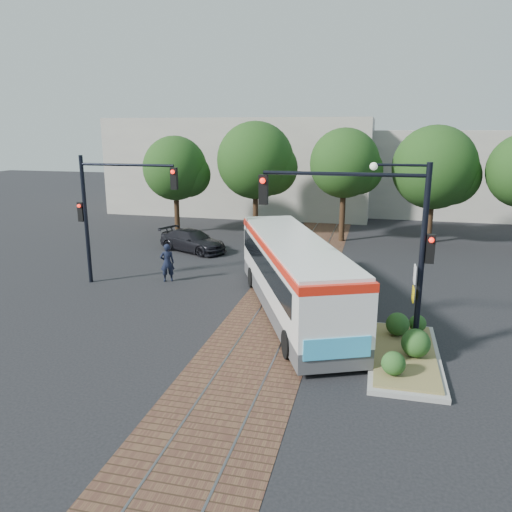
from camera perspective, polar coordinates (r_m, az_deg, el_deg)
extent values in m
plane|color=black|center=(18.26, 1.06, -8.74)|extent=(120.00, 120.00, 0.00)
cube|color=brown|center=(21.92, 3.37, -4.72)|extent=(3.60, 40.00, 0.01)
cube|color=slate|center=(22.05, 1.45, -4.56)|extent=(0.06, 40.00, 0.01)
cube|color=slate|center=(21.80, 5.32, -4.84)|extent=(0.06, 40.00, 0.01)
cylinder|color=#382314|center=(35.62, -9.03, 4.93)|extent=(0.36, 0.36, 2.86)
sphere|color=#163B12|center=(35.26, -9.23, 9.87)|extent=(4.40, 4.40, 4.40)
cylinder|color=#382314|center=(34.64, -0.06, 5.06)|extent=(0.36, 0.36, 3.12)
sphere|color=#163B12|center=(34.24, -0.07, 10.87)|extent=(5.20, 5.20, 5.20)
cylinder|color=#382314|center=(32.92, 9.82, 4.60)|extent=(0.36, 0.36, 3.39)
sphere|color=#163B12|center=(32.53, 10.08, 10.41)|extent=(4.40, 4.40, 4.40)
cylinder|color=#382314|center=(33.84, 19.24, 3.81)|extent=(0.36, 0.36, 2.86)
sphere|color=#163B12|center=(33.44, 19.73, 9.51)|extent=(5.20, 5.20, 5.20)
cube|color=#ADA899|center=(46.01, -0.98, 10.43)|extent=(22.00, 12.00, 8.00)
cube|color=#ADA899|center=(47.27, 24.16, 8.69)|extent=(18.00, 10.00, 7.00)
cube|color=#434345|center=(20.06, 4.20, -5.04)|extent=(6.49, 11.17, 0.65)
cube|color=white|center=(19.70, 4.27, -1.73)|extent=(6.51, 11.17, 1.76)
cube|color=black|center=(19.88, 4.10, -0.74)|extent=(6.13, 10.17, 0.84)
cube|color=red|center=(19.44, 4.32, 1.17)|extent=(6.54, 11.19, 0.28)
cube|color=white|center=(19.40, 4.33, 1.70)|extent=(6.30, 10.80, 0.13)
cube|color=black|center=(14.62, 9.25, -6.15)|extent=(1.41, 0.68, 0.84)
cube|color=#36A8D8|center=(14.91, 9.27, -10.37)|extent=(1.90, 0.85, 0.65)
cube|color=orange|center=(19.32, 8.37, -3.90)|extent=(1.68, 3.87, 1.02)
cylinder|color=black|center=(16.24, 3.77, -10.03)|extent=(0.66, 0.98, 0.93)
cylinder|color=black|center=(16.82, 10.98, -9.39)|extent=(0.66, 0.98, 0.93)
cylinder|color=black|center=(23.17, -0.39, -2.44)|extent=(0.66, 0.98, 0.93)
cylinder|color=black|center=(23.58, 4.75, -2.19)|extent=(0.66, 0.98, 0.93)
cube|color=gray|center=(16.98, 16.58, -10.96)|extent=(2.20, 5.20, 0.15)
cube|color=olive|center=(16.93, 16.61, -10.60)|extent=(1.90, 4.80, 0.08)
sphere|color=#1E4719|center=(15.30, 15.44, -11.69)|extent=(0.70, 0.70, 0.70)
sphere|color=#1E4719|center=(16.58, 17.81, -9.40)|extent=(0.90, 0.90, 0.90)
sphere|color=#1E4719|center=(18.04, 15.89, -7.45)|extent=(0.80, 0.80, 0.80)
sphere|color=#1E4719|center=(18.59, 17.99, -7.29)|extent=(0.60, 0.60, 0.60)
cylinder|color=black|center=(16.14, 18.40, -0.55)|extent=(0.18, 0.18, 6.00)
cylinder|color=black|center=(15.68, 9.93, 9.21)|extent=(5.00, 0.12, 0.12)
cube|color=black|center=(16.10, 0.86, 7.59)|extent=(0.28, 0.22, 0.95)
sphere|color=#FF190C|center=(15.94, 0.75, 8.60)|extent=(0.18, 0.18, 0.18)
cube|color=black|center=(16.07, 19.29, 0.78)|extent=(0.26, 0.20, 0.90)
sphere|color=#FF190C|center=(15.88, 19.42, 1.73)|extent=(0.16, 0.16, 0.16)
cube|color=white|center=(16.12, 17.69, -2.00)|extent=(0.04, 0.45, 0.55)
cube|color=yellow|center=(16.31, 17.51, -4.19)|extent=(0.04, 0.45, 0.45)
cylinder|color=black|center=(15.64, 16.29, 9.95)|extent=(1.60, 0.08, 0.08)
sphere|color=silver|center=(15.63, 13.31, 9.95)|extent=(0.24, 0.24, 0.24)
cylinder|color=black|center=(24.63, -18.86, 3.86)|extent=(0.18, 0.18, 6.00)
cylinder|color=black|center=(23.18, -14.61, 10.04)|extent=(4.50, 0.12, 0.12)
cube|color=black|center=(22.26, -9.34, 8.73)|extent=(0.28, 0.22, 0.95)
sphere|color=#FF190C|center=(22.10, -9.52, 9.46)|extent=(0.18, 0.18, 0.18)
cube|color=black|center=(24.68, -19.36, 4.78)|extent=(0.26, 0.20, 0.90)
sphere|color=#FF190C|center=(24.53, -19.59, 5.42)|extent=(0.16, 0.16, 0.16)
imported|color=black|center=(24.27, -10.11, -0.75)|extent=(0.81, 0.72, 1.86)
imported|color=black|center=(30.12, -7.25, 1.76)|extent=(4.81, 3.46, 1.29)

